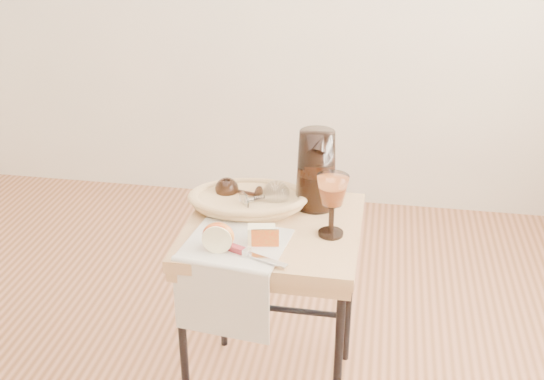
% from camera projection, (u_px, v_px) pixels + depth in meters
% --- Properties ---
extents(side_table, '(0.50, 0.50, 0.63)m').
position_uv_depth(side_table, '(273.00, 315.00, 2.05)').
color(side_table, brown).
rests_on(side_table, floor).
extents(tea_towel, '(0.29, 0.27, 0.01)m').
position_uv_depth(tea_towel, '(236.00, 244.00, 1.80)').
color(tea_towel, silver).
rests_on(tea_towel, side_table).
extents(bread_basket, '(0.35, 0.27, 0.05)m').
position_uv_depth(bread_basket, '(248.00, 202.00, 1.99)').
color(bread_basket, olive).
rests_on(bread_basket, side_table).
extents(goblet_lying_a, '(0.13, 0.10, 0.07)m').
position_uv_depth(goblet_lying_a, '(240.00, 192.00, 2.00)').
color(goblet_lying_a, '#361E14').
rests_on(goblet_lying_a, bread_basket).
extents(goblet_lying_b, '(0.15, 0.14, 0.08)m').
position_uv_depth(goblet_lying_b, '(263.00, 197.00, 1.95)').
color(goblet_lying_b, white).
rests_on(goblet_lying_b, bread_basket).
extents(pitcher, '(0.23, 0.28, 0.28)m').
position_uv_depth(pitcher, '(316.00, 169.00, 1.97)').
color(pitcher, black).
rests_on(pitcher, side_table).
extents(wine_goblet, '(0.09, 0.09, 0.18)m').
position_uv_depth(wine_goblet, '(332.00, 206.00, 1.82)').
color(wine_goblet, white).
rests_on(wine_goblet, side_table).
extents(apple_half, '(0.09, 0.05, 0.08)m').
position_uv_depth(apple_half, '(218.00, 236.00, 1.76)').
color(apple_half, '#BE0600').
rests_on(apple_half, tea_towel).
extents(apple_wedge, '(0.08, 0.05, 0.05)m').
position_uv_depth(apple_wedge, '(262.00, 235.00, 1.79)').
color(apple_wedge, '#FFF0B3').
rests_on(apple_wedge, tea_towel).
extents(table_knife, '(0.20, 0.10, 0.02)m').
position_uv_depth(table_knife, '(249.00, 253.00, 1.74)').
color(table_knife, silver).
rests_on(table_knife, tea_towel).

